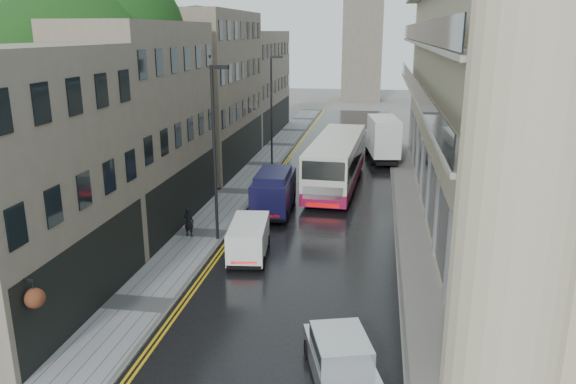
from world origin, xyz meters
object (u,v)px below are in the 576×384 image
(navy_van, at_px, (253,198))
(white_lorry, at_px, (373,142))
(tree_near, at_px, (82,102))
(cream_bus, at_px, (309,173))
(tree_far, at_px, (173,91))
(lamp_post_near, at_px, (215,156))
(pedestrian, at_px, (189,222))
(white_van, at_px, (228,250))
(lamp_post_far, at_px, (271,112))

(navy_van, bearing_deg, white_lorry, 64.72)
(white_lorry, bearing_deg, tree_near, -140.03)
(cream_bus, height_order, white_lorry, white_lorry)
(tree_far, xyz_separation_m, lamp_post_near, (7.46, -14.57, -1.67))
(tree_near, xyz_separation_m, navy_van, (8.88, 1.90, -5.59))
(pedestrian, bearing_deg, lamp_post_near, -172.80)
(tree_far, height_order, white_lorry, tree_far)
(white_van, distance_m, pedestrian, 4.65)
(tree_near, height_order, white_lorry, tree_near)
(tree_near, relative_size, lamp_post_far, 1.61)
(white_van, bearing_deg, navy_van, 86.90)
(tree_near, distance_m, tree_far, 13.02)
(white_lorry, relative_size, lamp_post_near, 0.80)
(navy_van, height_order, lamp_post_far, lamp_post_far)
(tree_near, height_order, cream_bus, tree_near)
(tree_near, distance_m, navy_van, 10.66)
(white_lorry, height_order, lamp_post_near, lamp_post_near)
(cream_bus, bearing_deg, tree_near, -146.94)
(tree_far, bearing_deg, pedestrian, -67.85)
(white_van, height_order, navy_van, navy_van)
(tree_near, distance_m, cream_bus, 14.34)
(tree_far, xyz_separation_m, white_lorry, (15.18, 4.21, -4.34))
(tree_far, height_order, pedestrian, tree_far)
(tree_far, relative_size, cream_bus, 0.99)
(lamp_post_far, bearing_deg, navy_van, -85.90)
(pedestrian, bearing_deg, cream_bus, -110.33)
(tree_far, distance_m, pedestrian, 16.43)
(white_van, distance_m, lamp_post_near, 5.14)
(tree_near, bearing_deg, cream_bus, 30.20)
(cream_bus, height_order, lamp_post_near, lamp_post_near)
(tree_far, height_order, cream_bus, tree_far)
(lamp_post_far, bearing_deg, white_van, -86.88)
(cream_bus, relative_size, pedestrian, 7.96)
(white_lorry, height_order, white_van, white_lorry)
(tree_near, distance_m, lamp_post_far, 17.50)
(tree_near, bearing_deg, pedestrian, -12.80)
(tree_near, height_order, tree_far, tree_near)
(cream_bus, xyz_separation_m, white_van, (-2.30, -11.59, -0.83))
(white_lorry, distance_m, navy_van, 16.68)
(tree_far, height_order, lamp_post_far, tree_far)
(tree_near, bearing_deg, lamp_post_far, 64.71)
(white_van, relative_size, pedestrian, 2.48)
(white_lorry, bearing_deg, cream_bus, -118.60)
(white_van, xyz_separation_m, navy_van, (-0.37, 6.77, 0.45))
(navy_van, distance_m, pedestrian, 4.30)
(pedestrian, height_order, lamp_post_near, lamp_post_near)
(tree_near, bearing_deg, tree_far, 88.68)
(cream_bus, height_order, navy_van, cream_bus)
(navy_van, bearing_deg, cream_bus, 59.04)
(navy_van, bearing_deg, tree_far, 125.77)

